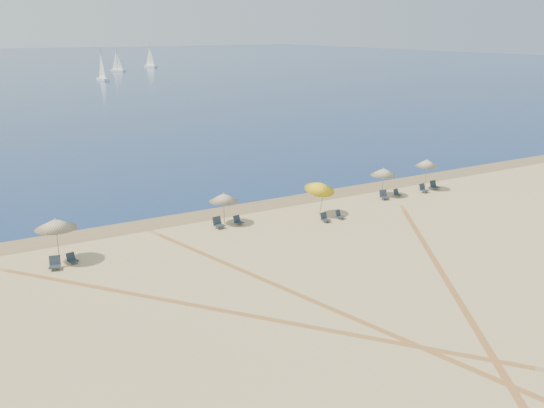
{
  "coord_description": "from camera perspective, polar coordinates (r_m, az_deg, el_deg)",
  "views": [
    {
      "loc": [
        -19.4,
        -13.33,
        12.82
      ],
      "look_at": [
        0.0,
        20.0,
        1.3
      ],
      "focal_mm": 38.91,
      "sensor_mm": 36.0,
      "label": 1
    }
  ],
  "objects": [
    {
      "name": "ground",
      "position": [
        26.81,
        22.69,
        -13.36
      ],
      "size": [
        160.0,
        160.0,
        0.0
      ],
      "primitive_type": "plane",
      "color": "tan",
      "rests_on": "ground"
    },
    {
      "name": "wet_sand",
      "position": [
        43.98,
        -2.62,
        -0.33
      ],
      "size": [
        500.0,
        500.0,
        0.0
      ],
      "primitive_type": "plane",
      "color": "olive",
      "rests_on": "ground"
    },
    {
      "name": "umbrella_1",
      "position": [
        35.17,
        -20.21,
        -1.81
      ],
      "size": [
        2.31,
        2.31,
        2.65
      ],
      "color": "gray",
      "rests_on": "ground"
    },
    {
      "name": "umbrella_2",
      "position": [
        39.75,
        -4.69,
        0.65
      ],
      "size": [
        2.0,
        2.0,
        2.26
      ],
      "color": "gray",
      "rests_on": "ground"
    },
    {
      "name": "umbrella_3",
      "position": [
        41.53,
        4.67,
        1.72
      ],
      "size": [
        2.14,
        2.21,
        2.73
      ],
      "color": "gray",
      "rests_on": "ground"
    },
    {
      "name": "umbrella_4",
      "position": [
        47.19,
        10.73,
        3.08
      ],
      "size": [
        2.07,
        2.07,
        2.34
      ],
      "color": "gray",
      "rests_on": "ground"
    },
    {
      "name": "umbrella_5",
      "position": [
        49.81,
        14.75,
        3.87
      ],
      "size": [
        1.86,
        1.86,
        2.63
      ],
      "color": "gray",
      "rests_on": "ground"
    },
    {
      "name": "chair_2",
      "position": [
        34.93,
        -20.28,
        -5.42
      ],
      "size": [
        0.77,
        0.84,
        0.73
      ],
      "rotation": [
        0.0,
        0.0,
        -0.28
      ],
      "color": "#1A222C",
      "rests_on": "ground"
    },
    {
      "name": "chair_3",
      "position": [
        35.45,
        -18.79,
        -5.04
      ],
      "size": [
        0.65,
        0.71,
        0.61
      ],
      "rotation": [
        0.0,
        0.0,
        0.29
      ],
      "color": "#1A222C",
      "rests_on": "ground"
    },
    {
      "name": "chair_4",
      "position": [
        39.55,
        -5.23,
        -1.86
      ],
      "size": [
        0.7,
        0.79,
        0.74
      ],
      "rotation": [
        0.0,
        0.0,
        0.13
      ],
      "color": "#1A222C",
      "rests_on": "ground"
    },
    {
      "name": "chair_5",
      "position": [
        40.11,
        -3.31,
        -1.62
      ],
      "size": [
        0.63,
        0.7,
        0.63
      ],
      "rotation": [
        0.0,
        0.0,
        0.2
      ],
      "color": "#1A222C",
      "rests_on": "ground"
    },
    {
      "name": "chair_6",
      "position": [
        40.78,
        5.14,
        -1.34
      ],
      "size": [
        0.61,
        0.69,
        0.64
      ],
      "rotation": [
        0.0,
        0.0,
        0.13
      ],
      "color": "#1A222C",
      "rests_on": "ground"
    },
    {
      "name": "chair_7",
      "position": [
        41.55,
        6.55,
        -1.06
      ],
      "size": [
        0.68,
        0.73,
        0.61
      ],
      "rotation": [
        0.0,
        0.0,
        0.35
      ],
      "color": "#1A222C",
      "rests_on": "ground"
    },
    {
      "name": "chair_8",
      "position": [
        46.77,
        10.77,
        0.83
      ],
      "size": [
        0.75,
        0.83,
        0.73
      ],
      "rotation": [
        0.0,
        0.0,
        -0.24
      ],
      "color": "#1A222C",
      "rests_on": "ground"
    },
    {
      "name": "chair_9",
      "position": [
        47.79,
        12.01,
        1.02
      ],
      "size": [
        0.57,
        0.64,
        0.6
      ],
      "rotation": [
        0.0,
        0.0,
        0.13
      ],
      "color": "#1A222C",
      "rests_on": "ground"
    },
    {
      "name": "chair_10",
      "position": [
        49.5,
        14.43,
        1.45
      ],
      "size": [
        0.61,
        0.7,
        0.69
      ],
      "rotation": [
        0.0,
        0.0,
        0.05
      ],
      "color": "#1A222C",
      "rests_on": "ground"
    },
    {
      "name": "chair_11",
      "position": [
        50.68,
        15.41,
        1.74
      ],
      "size": [
        0.64,
        0.73,
        0.72
      ],
      "rotation": [
        0.0,
        0.0,
        -0.07
      ],
      "color": "#1A222C",
      "rests_on": "ground"
    },
    {
      "name": "sailboat_0",
      "position": [
        212.55,
        -11.7,
        13.51
      ],
      "size": [
        3.17,
        5.69,
        8.24
      ],
      "rotation": [
        0.0,
        0.0,
        0.34
      ],
      "color": "white",
      "rests_on": "ocean"
    },
    {
      "name": "sailboat_1",
      "position": [
        193.89,
        -14.75,
        12.98
      ],
      "size": [
        3.92,
        4.85,
        7.48
      ],
      "rotation": [
        0.0,
        0.0,
        0.61
      ],
      "color": "white",
      "rests_on": "ocean"
    },
    {
      "name": "sailboat_3",
      "position": [
        160.67,
        -16.13,
        12.31
      ],
      "size": [
        2.01,
        5.61,
        8.17
      ],
      "rotation": [
        0.0,
        0.0,
        0.11
      ],
      "color": "white",
      "rests_on": "ocean"
    },
    {
      "name": "tire_tracks",
      "position": [
        29.62,
        5.89,
        -9.1
      ],
      "size": [
        50.92,
        43.17,
        0.0
      ],
      "color": "tan",
      "rests_on": "ground"
    }
  ]
}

